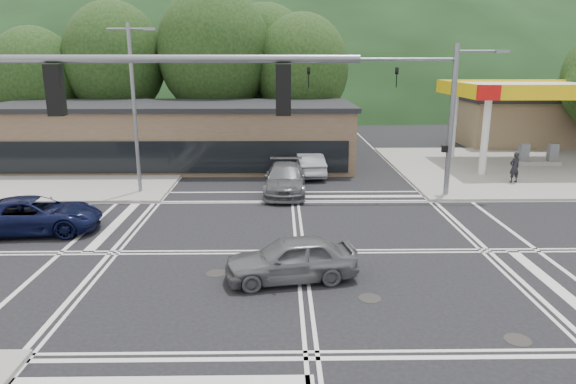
{
  "coord_description": "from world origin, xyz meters",
  "views": [
    {
      "loc": [
        -0.77,
        -18.55,
        7.19
      ],
      "look_at": [
        -0.42,
        3.82,
        1.4
      ],
      "focal_mm": 32.0,
      "sensor_mm": 36.0,
      "label": 1
    }
  ],
  "objects_px": {
    "car_grey_center": "(291,259)",
    "pedestrian": "(515,167)",
    "car_queue_a": "(308,164)",
    "car_northbound": "(285,179)",
    "car_queue_b": "(304,150)",
    "car_blue_west": "(34,215)"
  },
  "relations": [
    {
      "from": "car_queue_a",
      "to": "car_queue_b",
      "type": "distance_m",
      "value": 5.31
    },
    {
      "from": "car_blue_west",
      "to": "car_northbound",
      "type": "height_order",
      "value": "car_northbound"
    },
    {
      "from": "pedestrian",
      "to": "car_queue_a",
      "type": "bearing_deg",
      "value": -29.46
    },
    {
      "from": "car_blue_west",
      "to": "car_queue_a",
      "type": "relative_size",
      "value": 1.19
    },
    {
      "from": "car_grey_center",
      "to": "car_queue_a",
      "type": "distance_m",
      "value": 16.12
    },
    {
      "from": "car_queue_a",
      "to": "car_northbound",
      "type": "distance_m",
      "value": 4.74
    },
    {
      "from": "car_queue_a",
      "to": "car_northbound",
      "type": "bearing_deg",
      "value": 65.06
    },
    {
      "from": "car_queue_a",
      "to": "car_queue_b",
      "type": "relative_size",
      "value": 1.15
    },
    {
      "from": "car_queue_b",
      "to": "car_northbound",
      "type": "bearing_deg",
      "value": 85.83
    },
    {
      "from": "car_queue_b",
      "to": "pedestrian",
      "type": "relative_size",
      "value": 2.22
    },
    {
      "from": "car_blue_west",
      "to": "car_northbound",
      "type": "xyz_separation_m",
      "value": [
        10.77,
        6.5,
        0.03
      ]
    },
    {
      "from": "car_blue_west",
      "to": "pedestrian",
      "type": "height_order",
      "value": "pedestrian"
    },
    {
      "from": "car_grey_center",
      "to": "pedestrian",
      "type": "relative_size",
      "value": 2.44
    },
    {
      "from": "car_northbound",
      "to": "pedestrian",
      "type": "bearing_deg",
      "value": 9.21
    },
    {
      "from": "car_grey_center",
      "to": "car_northbound",
      "type": "height_order",
      "value": "car_northbound"
    },
    {
      "from": "car_grey_center",
      "to": "pedestrian",
      "type": "xyz_separation_m",
      "value": [
        13.42,
        13.29,
        0.3
      ]
    },
    {
      "from": "car_blue_west",
      "to": "car_queue_b",
      "type": "height_order",
      "value": "car_blue_west"
    },
    {
      "from": "car_grey_center",
      "to": "car_queue_a",
      "type": "xyz_separation_m",
      "value": [
        1.42,
        16.06,
        0.01
      ]
    },
    {
      "from": "pedestrian",
      "to": "car_northbound",
      "type": "bearing_deg",
      "value": -9.16
    },
    {
      "from": "car_grey_center",
      "to": "pedestrian",
      "type": "bearing_deg",
      "value": 124.77
    },
    {
      "from": "car_grey_center",
      "to": "car_queue_a",
      "type": "relative_size",
      "value": 0.95
    },
    {
      "from": "car_grey_center",
      "to": "car_queue_a",
      "type": "height_order",
      "value": "car_queue_a"
    }
  ]
}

